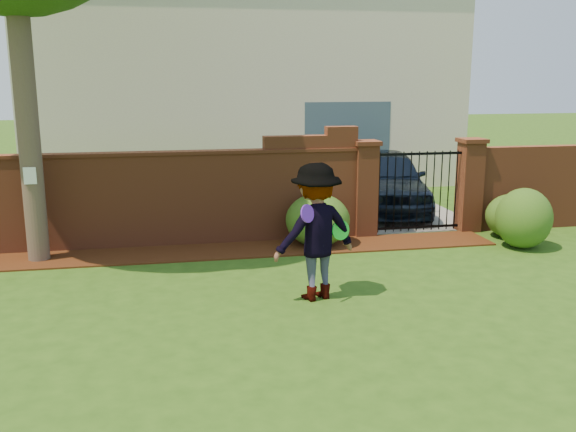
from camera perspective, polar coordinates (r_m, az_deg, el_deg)
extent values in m
cube|color=#294D13|center=(8.49, -0.57, -9.10)|extent=(80.00, 80.00, 0.01)
cube|color=#361809|center=(11.54, -8.27, -3.24)|extent=(11.10, 1.08, 0.03)
cube|color=brown|center=(12.00, -14.29, 1.21)|extent=(8.70, 0.25, 1.70)
cube|color=brown|center=(12.15, 2.01, 6.50)|extent=(1.80, 0.25, 0.30)
cube|color=brown|center=(12.27, 4.77, 7.60)|extent=(0.60, 0.25, 0.16)
cube|color=brown|center=(11.87, -14.52, 5.38)|extent=(8.70, 0.31, 0.06)
cube|color=brown|center=(14.43, 22.97, 2.46)|extent=(4.00, 0.25, 1.70)
cube|color=brown|center=(12.57, 6.87, 2.25)|extent=(0.42, 0.42, 1.80)
cube|color=brown|center=(12.44, 6.99, 6.51)|extent=(0.50, 0.50, 0.08)
cube|color=brown|center=(13.41, 15.87, 2.50)|extent=(0.42, 0.42, 1.80)
cube|color=brown|center=(13.28, 16.11, 6.49)|extent=(0.50, 0.50, 0.08)
cylinder|color=black|center=(12.67, 8.12, 2.06)|extent=(0.02, 0.02, 1.60)
cylinder|color=black|center=(12.73, 8.81, 2.08)|extent=(0.02, 0.02, 1.60)
cylinder|color=black|center=(12.78, 9.49, 2.11)|extent=(0.02, 0.02, 1.60)
cylinder|color=black|center=(12.84, 10.17, 2.13)|extent=(0.02, 0.02, 1.60)
cylinder|color=black|center=(12.90, 10.84, 2.15)|extent=(0.02, 0.02, 1.60)
cylinder|color=black|center=(12.96, 11.50, 2.17)|extent=(0.02, 0.02, 1.60)
cylinder|color=black|center=(13.02, 12.16, 2.19)|extent=(0.02, 0.02, 1.60)
cylinder|color=black|center=(13.09, 12.82, 2.20)|extent=(0.02, 0.02, 1.60)
cylinder|color=black|center=(13.15, 13.46, 2.22)|extent=(0.02, 0.02, 1.60)
cylinder|color=black|center=(13.22, 14.10, 2.24)|extent=(0.02, 0.02, 1.60)
cylinder|color=black|center=(13.29, 14.73, 2.26)|extent=(0.02, 0.02, 1.60)
cube|color=black|center=(13.11, 11.37, -0.97)|extent=(1.78, 0.03, 0.05)
cube|color=black|center=(12.85, 11.65, 5.46)|extent=(1.78, 0.03, 0.05)
cube|color=gray|center=(16.81, 6.20, 1.76)|extent=(3.20, 8.00, 0.01)
cube|color=beige|center=(19.91, -4.15, 12.14)|extent=(12.00, 6.00, 6.00)
cube|color=#384C5B|center=(17.63, 5.28, 6.21)|extent=(2.40, 0.12, 2.40)
imported|color=black|center=(14.87, 8.77, 3.07)|extent=(2.42, 4.45, 1.44)
cylinder|color=#47362B|center=(11.38, -22.70, 13.48)|extent=(0.36, 0.36, 7.00)
cube|color=white|center=(11.30, -22.03, 3.35)|extent=(0.20, 0.01, 0.28)
ellipsoid|color=#224F17|center=(11.84, 2.66, -0.36)|extent=(1.19, 1.19, 0.98)
ellipsoid|color=#224F17|center=(12.42, 20.29, -0.20)|extent=(1.01, 1.01, 1.11)
ellipsoid|color=#224F17|center=(13.17, 19.25, 0.00)|extent=(0.96, 0.96, 0.86)
imported|color=gray|center=(8.91, 2.58, -1.48)|extent=(1.41, 1.06, 1.94)
cylinder|color=#5F1EC0|center=(8.47, 1.74, 0.22)|extent=(0.24, 0.21, 0.25)
cylinder|color=#1CD52D|center=(9.03, 4.70, -1.25)|extent=(0.29, 0.15, 0.29)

